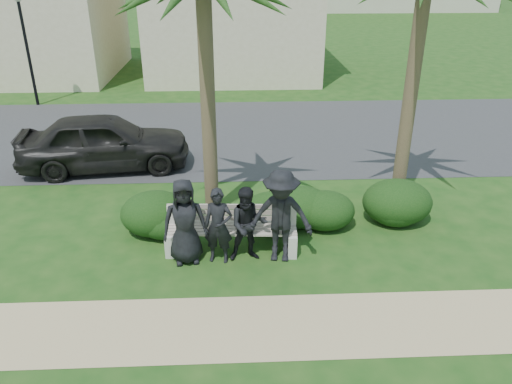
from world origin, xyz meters
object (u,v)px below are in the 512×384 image
street_lamp (24,29)px  man_a (185,222)px  park_bench (231,233)px  man_b (218,226)px  man_c (248,225)px  man_d (281,216)px  car_a (104,142)px

street_lamp → man_a: street_lamp is taller
man_a → park_bench: bearing=12.0°
park_bench → man_b: size_ratio=1.72×
man_c → man_d: 0.66m
man_b → man_c: size_ratio=1.00×
street_lamp → park_bench: size_ratio=1.61×
man_b → man_d: (1.21, -0.01, 0.18)m
street_lamp → park_bench: 14.10m
man_d → park_bench: bearing=168.8°
man_a → man_d: bearing=-9.4°
street_lamp → man_d: (8.83, -11.80, -1.98)m
man_a → street_lamp: bearing=112.5°
car_a → park_bench: bearing=-148.8°
street_lamp → man_c: street_lamp is taller
man_a → man_d: (1.85, -0.04, 0.09)m
street_lamp → man_a: bearing=-59.3°
man_a → man_c: bearing=-8.3°
man_c → street_lamp: bearing=120.1°
man_a → man_c: 1.23m
man_b → man_c: bearing=12.6°
street_lamp → man_d: street_lamp is taller
street_lamp → man_d: size_ratio=2.23×
street_lamp → man_b: (7.62, -11.79, -2.17)m
street_lamp → car_a: bearing=-57.8°
car_a → man_a: bearing=-158.2°
man_a → car_a: 5.55m
man_c → man_a: bearing=175.1°
park_bench → man_d: man_d is taller
man_b → man_c: man_c is taller
street_lamp → car_a: size_ratio=0.92×
man_d → car_a: 6.67m
park_bench → car_a: 5.78m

